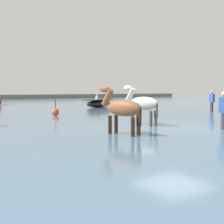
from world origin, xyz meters
name	(u,v)px	position (x,y,z in m)	size (l,w,h in m)	color
ground_plane	(174,135)	(0.00, 0.00, 0.00)	(120.00, 120.00, 0.00)	#84755B
water_surface	(62,114)	(0.00, 10.00, 0.14)	(90.00, 90.00, 0.29)	slate
horse_lead_chestnut	(122,109)	(-2.72, -0.49, 1.07)	(0.78, 1.66, 1.81)	brown
horse_trailing_pinto	(142,104)	(-0.56, 1.18, 1.10)	(0.73, 1.72, 1.86)	beige
boat_distant_east	(99,103)	(4.64, 13.07, 0.60)	(3.16, 2.21, 1.09)	black
person_onlooker_right	(212,102)	(8.17, 4.80, 0.87)	(0.22, 0.33, 1.63)	#383842
person_wading_mid	(224,113)	(0.93, -1.49, 0.87)	(0.30, 0.37, 1.63)	#383842
channel_buoy	(55,112)	(-1.59, 7.29, 0.49)	(0.40, 0.40, 0.91)	#E54C1E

